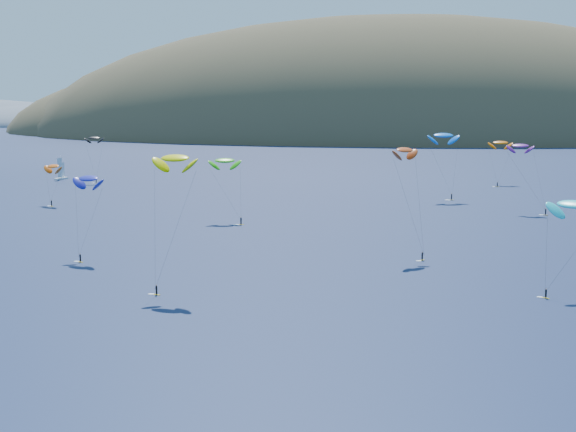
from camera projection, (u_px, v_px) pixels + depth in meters
The scene contains 13 objects.
ground at pixel (265, 412), 86.92m from camera, with size 2800.00×2800.00×0.00m, color black.
island at pixel (418, 148), 635.63m from camera, with size 730.00×300.00×210.00m.
sailboat at pixel (61, 177), 314.07m from camera, with size 8.03×7.06×9.60m.
kitesurfer_1 at pixel (53, 166), 244.82m from camera, with size 8.41×9.52×13.79m.
kitesurfer_2 at pixel (175, 158), 139.85m from camera, with size 9.10×10.27×25.22m.
kitesurfer_3 at pixel (225, 161), 215.01m from camera, with size 11.17×12.03×18.26m.
kitesurfer_4 at pixel (443, 135), 255.81m from camera, with size 10.64×7.28×23.13m.
kitesurfer_5 at pixel (573, 204), 135.85m from camera, with size 10.05×8.86×17.90m.
kitesurfer_6 at pixel (520, 146), 230.74m from camera, with size 10.94×11.70×20.88m.
kitesurfer_9 at pixel (405, 150), 168.92m from camera, with size 8.04×11.78×24.16m.
kitesurfer_10 at pixel (88, 179), 167.12m from camera, with size 8.69×10.68×18.62m.
kitesurfer_11 at pixel (500, 143), 299.21m from camera, with size 8.85×14.43×17.67m.
kitesurfer_12 at pixel (94, 138), 303.87m from camera, with size 7.40×7.13×18.64m.
Camera 1 is at (12.28, -81.68, 34.57)m, focal length 50.00 mm.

